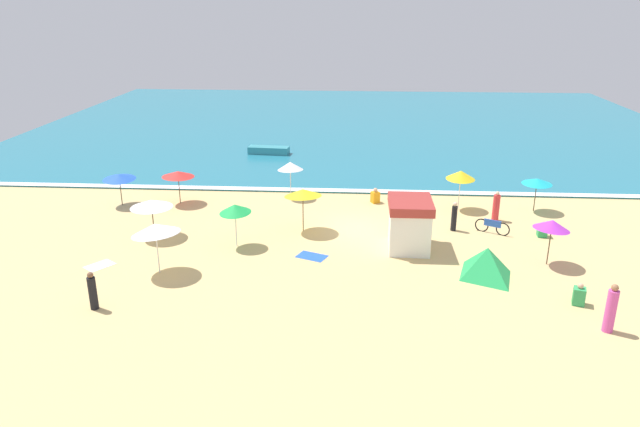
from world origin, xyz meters
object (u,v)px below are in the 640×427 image
beach_umbrella_7 (290,166)px  beachgoer_2 (375,196)px  parked_bicycle (492,226)px  lifeguard_cabana (409,224)px  beach_umbrella_8 (151,204)px  beach_umbrella_3 (119,177)px  beach_umbrella_0 (461,175)px  beachgoer_5 (496,207)px  beachgoer_6 (579,295)px  beach_umbrella_4 (155,229)px  beach_umbrella_5 (552,225)px  beach_umbrella_9 (537,181)px  beachgoer_3 (93,292)px  beachgoer_4 (542,230)px  beach_umbrella_6 (178,174)px  beach_umbrella_1 (303,193)px  beach_umbrella_2 (235,209)px  small_boat_0 (269,150)px  beach_tent (487,262)px  beachgoer_0 (454,217)px  beachgoer_1 (611,310)px

beach_umbrella_7 → beachgoer_2: (5.12, -0.65, -1.60)m
parked_bicycle → lifeguard_cabana: bearing=-153.6°
beach_umbrella_8 → beach_umbrella_3: bearing=126.7°
beach_umbrella_0 → parked_bicycle: 4.20m
beach_umbrella_3 → beach_umbrella_8: (3.53, -4.74, 0.05)m
beachgoer_5 → beachgoer_6: (1.25, -9.45, -0.38)m
beach_umbrella_4 → beachgoer_5: 18.00m
beach_umbrella_5 → beach_umbrella_9: size_ratio=1.13×
beach_umbrella_7 → beachgoer_2: size_ratio=2.51×
beachgoer_3 → beachgoer_4: size_ratio=1.90×
beach_umbrella_6 → beachgoer_4: bearing=-11.3°
lifeguard_cabana → beach_umbrella_9: 9.55m
beach_umbrella_0 → beachgoer_2: 5.11m
beachgoer_4 → beach_umbrella_4: bearing=-163.3°
beach_umbrella_1 → beach_umbrella_9: (12.86, 3.86, -0.30)m
beach_umbrella_2 → small_boat_0: (-1.11, 18.14, -1.56)m
beachgoer_5 → beach_umbrella_5: bearing=-78.7°
beach_tent → beach_umbrella_6: bearing=151.3°
beach_umbrella_8 → parked_bicycle: bearing=5.2°
beach_umbrella_3 → beachgoer_4: size_ratio=2.65×
beach_umbrella_0 → beachgoer_4: bearing=-47.6°
beach_umbrella_5 → beachgoer_0: (-3.64, 3.99, -1.18)m
beach_tent → beachgoer_0: beachgoer_0 is taller
beach_umbrella_2 → small_boat_0: beach_umbrella_2 is taller
beach_umbrella_4 → beach_umbrella_8: size_ratio=0.98×
beach_umbrella_1 → beach_umbrella_7: 5.60m
beachgoer_6 → beach_umbrella_1: bearing=148.1°
parked_bicycle → beachgoer_5: 2.09m
beach_umbrella_1 → beach_umbrella_0: bearing=24.5°
beachgoer_6 → beach_umbrella_6: bearing=149.9°
beach_umbrella_2 → beach_umbrella_4: size_ratio=0.75×
beach_umbrella_7 → beachgoer_6: bearing=-44.6°
beachgoer_3 → beachgoer_6: (18.95, 1.60, -0.35)m
beach_umbrella_1 → beach_umbrella_5: bearing=-16.8°
beach_umbrella_7 → beach_umbrella_8: 9.21m
beach_umbrella_3 → beachgoer_3: size_ratio=1.40×
beach_umbrella_6 → beachgoer_4: beach_umbrella_6 is taller
lifeguard_cabana → parked_bicycle: (4.45, 2.21, -0.87)m
beach_umbrella_0 → beachgoer_6: 11.66m
beach_umbrella_1 → beachgoer_4: bearing=-0.2°
beach_umbrella_1 → beach_umbrella_4: beach_umbrella_4 is taller
beach_umbrella_4 → beach_umbrella_7: beach_umbrella_4 is taller
beach_umbrella_6 → beachgoer_2: 11.68m
beach_umbrella_9 → beachgoer_1: (-0.90, -13.08, -0.90)m
beach_umbrella_3 → beachgoer_5: beach_umbrella_3 is taller
beach_umbrella_5 → beach_umbrella_2: bearing=175.3°
beach_umbrella_0 → beach_tent: beach_umbrella_0 is taller
small_boat_0 → parked_bicycle: bearing=-48.3°
lifeguard_cabana → beachgoer_5: bearing=39.7°
small_boat_0 → beach_umbrella_3: bearing=-118.9°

